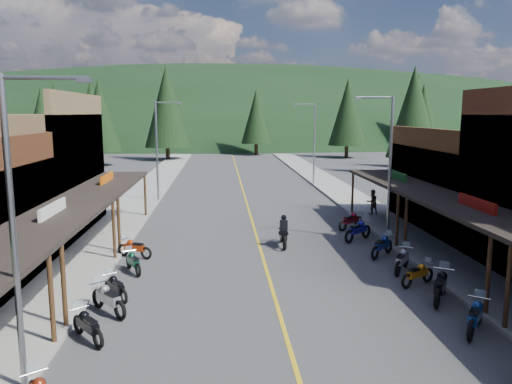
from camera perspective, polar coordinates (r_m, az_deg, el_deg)
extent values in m
plane|color=#38383A|center=(19.65, 2.19, -12.12)|extent=(220.00, 220.00, 0.00)
cube|color=gold|center=(38.92, -1.01, -1.45)|extent=(0.15, 90.00, 0.01)
cube|color=gray|center=(39.42, -13.75, -1.47)|extent=(3.40, 94.00, 0.15)
cube|color=gray|center=(40.31, 11.44, -1.16)|extent=(3.40, 94.00, 0.15)
cylinder|color=#472D19|center=(16.65, -22.33, -11.28)|extent=(0.16, 0.16, 3.00)
cube|color=#3F2111|center=(21.87, -25.80, -2.39)|extent=(0.30, 9.00, 6.20)
cube|color=black|center=(21.39, -22.17, -2.66)|extent=(3.20, 9.00, 0.18)
cylinder|color=#472D19|center=(17.73, -21.12, -9.97)|extent=(0.16, 0.16, 3.00)
cylinder|color=#472D19|center=(25.00, -15.94, -4.24)|extent=(0.16, 0.16, 3.00)
cube|color=silver|center=(21.35, -22.20, -2.14)|extent=(0.12, 3.00, 0.70)
cube|color=brown|center=(32.05, -25.98, 1.69)|extent=(8.00, 10.20, 7.00)
cube|color=brown|center=(30.75, -19.38, 2.95)|extent=(0.30, 10.20, 8.20)
cube|color=black|center=(30.53, -16.65, 0.96)|extent=(3.20, 10.20, 0.18)
cylinder|color=#472D19|center=(26.14, -15.40, -3.64)|extent=(0.16, 0.16, 3.00)
cylinder|color=#472D19|center=(34.85, -12.55, -0.41)|extent=(0.16, 0.16, 3.00)
cube|color=#CC590C|center=(30.50, -16.67, 1.33)|extent=(0.12, 3.00, 0.70)
cylinder|color=#472D19|center=(18.33, 26.85, -9.73)|extent=(0.16, 0.16, 3.00)
cube|color=#562B19|center=(23.53, 27.15, 0.74)|extent=(0.30, 9.00, 8.20)
cube|color=black|center=(22.99, 23.86, -1.99)|extent=(3.20, 9.00, 0.18)
cylinder|color=#472D19|center=(19.31, 25.02, -8.66)|extent=(0.16, 0.16, 3.00)
cylinder|color=#472D19|center=(26.14, 16.75, -3.70)|extent=(0.16, 0.16, 3.00)
cube|color=#B2140F|center=(22.95, 23.89, -1.50)|extent=(0.12, 3.00, 0.70)
cube|color=#4C2D16|center=(33.90, 24.20, 0.46)|extent=(8.00, 10.20, 5.00)
cube|color=#4C2D16|center=(32.18, 18.22, 1.46)|extent=(0.30, 10.20, 6.20)
cube|color=black|center=(31.67, 15.78, 1.28)|extent=(3.20, 10.20, 0.18)
cylinder|color=#472D19|center=(27.24, 15.86, -3.15)|extent=(0.16, 0.16, 3.00)
cylinder|color=#472D19|center=(35.68, 10.98, -0.14)|extent=(0.16, 0.16, 3.00)
cube|color=#14591E|center=(31.64, 15.80, 1.64)|extent=(0.12, 3.00, 0.70)
cylinder|color=gray|center=(13.58, -25.96, -5.05)|extent=(0.16, 0.16, 8.00)
cylinder|color=gray|center=(12.90, -22.97, 11.94)|extent=(2.00, 0.10, 0.10)
cube|color=gray|center=(12.64, -19.01, 12.00)|extent=(0.35, 0.18, 0.12)
cylinder|color=gray|center=(40.65, -11.26, 4.51)|extent=(0.16, 0.16, 8.00)
cylinder|color=gray|center=(40.42, -10.00, 10.05)|extent=(2.00, 0.10, 0.10)
cube|color=gray|center=(40.34, -8.71, 10.02)|extent=(0.35, 0.18, 0.12)
cylinder|color=gray|center=(27.93, 15.06, 2.38)|extent=(0.16, 0.16, 8.00)
cylinder|color=gray|center=(27.46, 13.39, 10.49)|extent=(2.00, 0.10, 0.10)
cube|color=gray|center=(27.20, 11.54, 10.46)|extent=(0.35, 0.18, 0.12)
cylinder|color=gray|center=(49.17, 6.67, 5.38)|extent=(0.16, 0.16, 8.00)
cylinder|color=gray|center=(48.90, 5.58, 9.95)|extent=(2.00, 0.10, 0.10)
cube|color=gray|center=(48.76, 4.52, 9.91)|extent=(0.35, 0.18, 0.12)
ellipsoid|color=black|center=(153.39, -3.33, 6.38)|extent=(310.00, 140.00, 60.00)
cylinder|color=black|center=(91.11, -18.08, 4.77)|extent=(0.60, 0.60, 2.00)
cone|color=black|center=(90.90, -18.28, 8.69)|extent=(5.88, 5.88, 10.50)
cylinder|color=black|center=(76.87, -10.04, 4.36)|extent=(0.60, 0.60, 2.00)
cone|color=black|center=(76.63, -10.19, 9.58)|extent=(6.72, 6.72, 12.00)
cylinder|color=black|center=(84.65, 0.02, 4.92)|extent=(0.60, 0.60, 2.00)
cone|color=black|center=(84.43, 0.02, 8.64)|extent=(5.04, 5.04, 9.00)
cylinder|color=black|center=(80.97, 10.30, 4.58)|extent=(0.60, 0.60, 2.00)
cone|color=black|center=(80.74, 10.42, 9.01)|extent=(5.88, 5.88, 10.50)
cylinder|color=black|center=(97.33, 17.73, 5.03)|extent=(0.60, 0.60, 2.00)
cone|color=black|center=(97.15, 17.93, 9.15)|extent=(6.72, 6.72, 12.00)
cylinder|color=black|center=(95.41, 26.25, 4.45)|extent=(0.60, 0.60, 2.00)
cone|color=black|center=(95.22, 26.48, 7.75)|extent=(5.04, 5.04, 9.00)
cylinder|color=black|center=(99.05, -21.76, 4.88)|extent=(0.60, 0.60, 2.00)
cone|color=black|center=(98.86, -21.97, 8.49)|extent=(5.88, 5.88, 10.50)
cylinder|color=black|center=(61.84, -22.92, 2.68)|extent=(0.60, 0.60, 2.00)
cone|color=black|center=(61.55, -23.20, 7.30)|extent=(4.48, 4.48, 8.00)
cylinder|color=black|center=(68.63, 18.27, 3.50)|extent=(0.60, 0.60, 2.00)
cone|color=black|center=(68.37, 18.49, 8.00)|extent=(4.93, 4.93, 8.80)
cylinder|color=black|center=(70.32, -17.22, 3.67)|extent=(0.60, 0.60, 2.00)
cone|color=black|center=(70.05, -17.44, 8.40)|extent=(5.38, 5.38, 9.60)
cylinder|color=black|center=(60.68, 17.26, 2.87)|extent=(0.60, 0.60, 2.00)
cone|color=black|center=(60.38, 17.54, 8.73)|extent=(5.82, 5.82, 10.40)
imported|color=brown|center=(35.37, 13.12, -1.10)|extent=(0.93, 0.68, 1.72)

